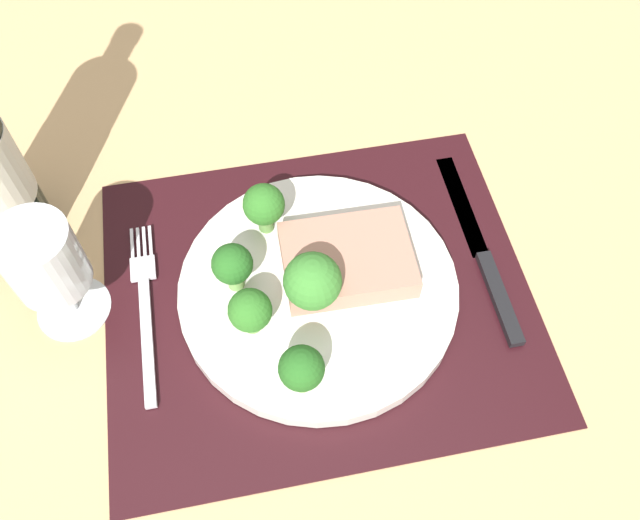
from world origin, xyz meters
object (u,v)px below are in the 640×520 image
at_px(fork, 145,308).
at_px(knife, 484,259).
at_px(steak, 347,260).
at_px(plate, 318,289).
at_px(wine_glass, 45,264).

height_order(fork, knife, knife).
bearing_deg(steak, plate, -154.13).
xyz_separation_m(fork, knife, (0.33, -0.01, 0.00)).
height_order(steak, fork, steak).
relative_size(fork, wine_glass, 1.56).
distance_m(steak, knife, 0.14).
bearing_deg(wine_glass, knife, -3.39).
xyz_separation_m(steak, wine_glass, (-0.26, 0.01, 0.05)).
relative_size(steak, fork, 0.62).
height_order(plate, fork, plate).
bearing_deg(knife, steak, 178.85).
bearing_deg(knife, wine_glass, 179.44).
xyz_separation_m(plate, steak, (0.03, 0.01, 0.02)).
bearing_deg(steak, wine_glass, 176.92).
bearing_deg(plate, steak, 25.87).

